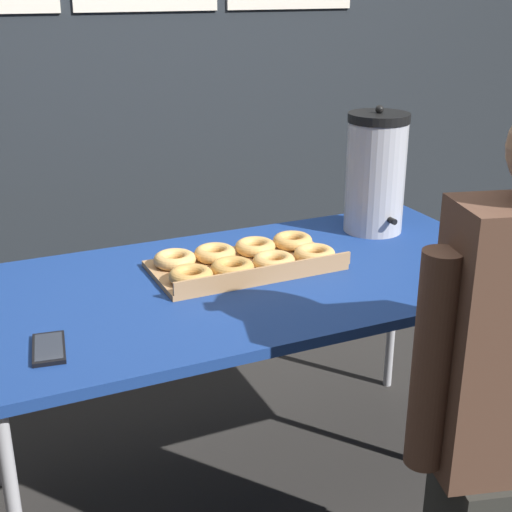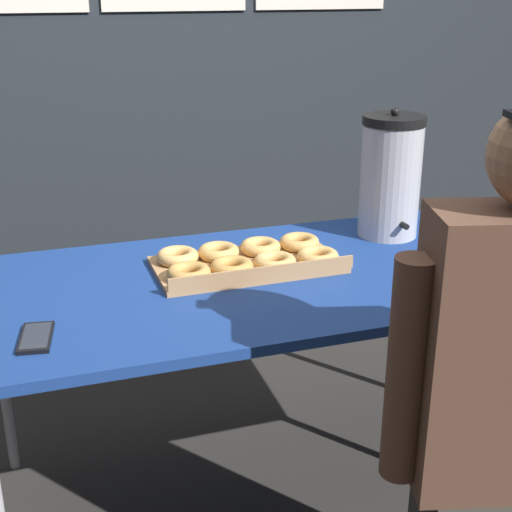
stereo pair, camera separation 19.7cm
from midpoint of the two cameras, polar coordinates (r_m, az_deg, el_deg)
The scene contains 6 objects.
ground_plane at distance 2.37m, azimuth -2.46°, elevation -18.08°, with size 12.00×12.00×0.00m, color #2D2B28.
back_wall at distance 2.81m, azimuth -10.82°, elevation 14.95°, with size 6.00×0.11×2.41m.
folding_table at distance 2.01m, azimuth -2.76°, elevation -2.77°, with size 1.54×0.79×0.73m.
donut_box at distance 2.04m, azimuth -3.65°, elevation -0.39°, with size 0.54×0.30×0.05m.
coffee_urn at distance 2.32m, azimuth 7.16°, elevation 6.58°, with size 0.20×0.22×0.41m.
cell_phone at distance 1.69m, azimuth -19.51°, elevation -7.06°, with size 0.09×0.15×0.01m.
Camera 1 is at (-0.76, -1.68, 1.50)m, focal length 50.00 mm.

